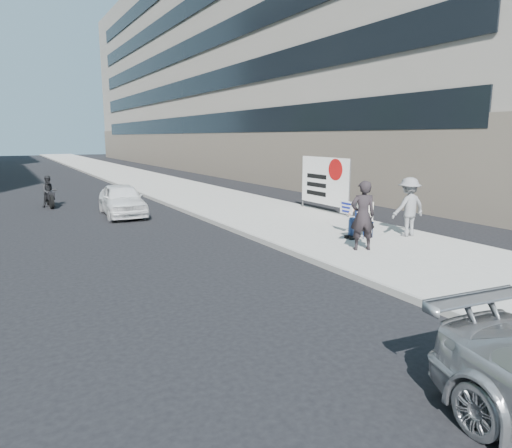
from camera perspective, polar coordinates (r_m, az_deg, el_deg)
ground at (r=10.10m, az=3.84°, el=-7.37°), size 160.00×160.00×0.00m
near_sidewalk at (r=29.66m, az=-11.15°, el=4.69°), size 5.00×120.00×0.15m
near_building at (r=46.30m, az=-0.43°, el=19.35°), size 14.00×70.00×20.00m
seated_protester at (r=14.08m, az=13.01°, el=1.24°), size 0.83×1.11×1.31m
jogger at (r=14.67m, az=18.53°, el=2.04°), size 1.21×0.75×1.80m
pedestrian_woman at (r=12.51m, az=13.19°, el=1.04°), size 0.81×0.69×1.87m
protest_banner at (r=18.69m, az=8.56°, el=5.35°), size 0.08×3.06×2.20m
white_sedan_near at (r=19.26m, az=-16.40°, el=2.94°), size 1.80×3.92×1.30m
motorcycle at (r=22.77m, az=-24.42°, el=3.53°), size 0.74×2.05×1.42m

